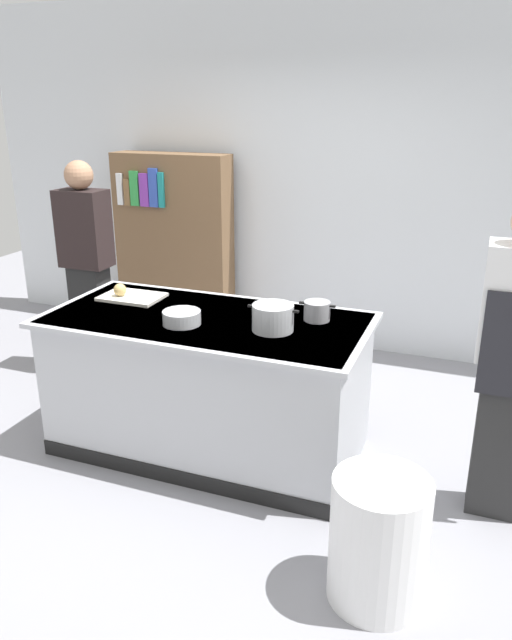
# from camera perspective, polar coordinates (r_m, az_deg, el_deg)

# --- Properties ---
(ground_plane) EXTENTS (10.00, 10.00, 0.00)m
(ground_plane) POSITION_cam_1_polar(r_m,az_deg,el_deg) (4.12, -4.33, -11.66)
(ground_plane) COLOR gray
(back_wall) EXTENTS (6.40, 0.12, 3.00)m
(back_wall) POSITION_cam_1_polar(r_m,az_deg,el_deg) (5.52, 4.75, 13.04)
(back_wall) COLOR silver
(back_wall) RESTS_ON ground_plane
(counter_island) EXTENTS (1.98, 0.98, 0.90)m
(counter_island) POSITION_cam_1_polar(r_m,az_deg,el_deg) (3.90, -4.51, -5.82)
(counter_island) COLOR #B7BABF
(counter_island) RESTS_ON ground_plane
(cutting_board) EXTENTS (0.40, 0.28, 0.02)m
(cutting_board) POSITION_cam_1_polar(r_m,az_deg,el_deg) (4.16, -11.47, 2.13)
(cutting_board) COLOR silver
(cutting_board) RESTS_ON counter_island
(onion) EXTENTS (0.08, 0.08, 0.08)m
(onion) POSITION_cam_1_polar(r_m,az_deg,el_deg) (4.15, -12.55, 2.76)
(onion) COLOR tan
(onion) RESTS_ON cutting_board
(stock_pot) EXTENTS (0.30, 0.24, 0.15)m
(stock_pot) POSITION_cam_1_polar(r_m,az_deg,el_deg) (3.49, 1.58, 0.22)
(stock_pot) COLOR #B7BABF
(stock_pot) RESTS_ON counter_island
(sauce_pan) EXTENTS (0.22, 0.16, 0.12)m
(sauce_pan) POSITION_cam_1_polar(r_m,az_deg,el_deg) (3.68, 5.70, 0.85)
(sauce_pan) COLOR #99999E
(sauce_pan) RESTS_ON counter_island
(mixing_bowl) EXTENTS (0.23, 0.23, 0.08)m
(mixing_bowl) POSITION_cam_1_polar(r_m,az_deg,el_deg) (3.63, -6.93, 0.22)
(mixing_bowl) COLOR #B7BABF
(mixing_bowl) RESTS_ON counter_island
(trash_bin) EXTENTS (0.44, 0.44, 0.61)m
(trash_bin) POSITION_cam_1_polar(r_m,az_deg,el_deg) (2.94, 11.31, -19.46)
(trash_bin) COLOR white
(trash_bin) RESTS_ON ground_plane
(person_guest) EXTENTS (0.38, 0.24, 1.72)m
(person_guest) POSITION_cam_1_polar(r_m,az_deg,el_deg) (5.07, -15.43, 5.00)
(person_guest) COLOR black
(person_guest) RESTS_ON ground_plane
(bookshelf) EXTENTS (1.10, 0.31, 1.70)m
(bookshelf) POSITION_cam_1_polar(r_m,az_deg,el_deg) (5.80, -7.62, 6.79)
(bookshelf) COLOR brown
(bookshelf) RESTS_ON ground_plane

